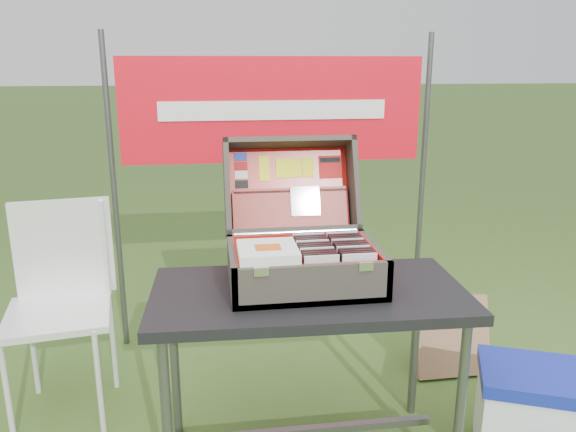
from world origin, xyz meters
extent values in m
cube|color=black|center=(0.00, 0.02, 0.71)|extent=(1.18, 0.62, 0.04)
cylinder|color=#59595B|center=(-0.52, -0.22, 0.34)|extent=(0.04, 0.04, 0.69)
cylinder|color=#59595B|center=(0.52, -0.22, 0.34)|extent=(0.04, 0.04, 0.69)
cylinder|color=#59595B|center=(-0.52, 0.25, 0.34)|extent=(0.04, 0.04, 0.69)
cylinder|color=#59595B|center=(0.52, 0.25, 0.34)|extent=(0.04, 0.04, 0.69)
cube|color=#59595B|center=(0.00, 0.02, 0.12)|extent=(1.01, 0.03, 0.03)
cube|color=#423D34|center=(-0.01, 0.06, 0.74)|extent=(0.56, 0.40, 0.02)
cube|color=#423D34|center=(-0.01, -0.13, 0.80)|extent=(0.56, 0.02, 0.15)
cube|color=#423D34|center=(-0.01, 0.25, 0.80)|extent=(0.56, 0.02, 0.15)
cube|color=#423D34|center=(-0.28, 0.06, 0.80)|extent=(0.02, 0.40, 0.15)
cube|color=#423D34|center=(0.26, 0.06, 0.80)|extent=(0.02, 0.40, 0.15)
cube|color=red|center=(-0.01, 0.06, 0.75)|extent=(0.52, 0.36, 0.01)
cube|color=silver|center=(-0.19, -0.14, 0.87)|extent=(0.05, 0.01, 0.03)
cube|color=silver|center=(0.17, -0.14, 0.87)|extent=(0.05, 0.01, 0.03)
cylinder|color=silver|center=(-0.01, 0.26, 0.88)|extent=(0.50, 0.02, 0.02)
cube|color=#423D34|center=(-0.01, 0.46, 1.01)|extent=(0.56, 0.17, 0.38)
cube|color=#423D34|center=(-0.01, 0.47, 1.21)|extent=(0.56, 0.15, 0.08)
cube|color=#423D34|center=(-0.01, 0.33, 0.86)|extent=(0.56, 0.15, 0.08)
cube|color=#423D34|center=(-0.28, 0.40, 1.04)|extent=(0.02, 0.29, 0.43)
cube|color=#423D34|center=(0.26, 0.40, 1.04)|extent=(0.02, 0.29, 0.43)
cube|color=red|center=(-0.01, 0.45, 1.02)|extent=(0.51, 0.13, 0.33)
cube|color=red|center=(-0.01, -0.12, 0.81)|extent=(0.52, 0.01, 0.13)
cube|color=red|center=(-0.01, 0.23, 0.81)|extent=(0.52, 0.01, 0.13)
cube|color=red|center=(-0.26, 0.06, 0.81)|extent=(0.01, 0.36, 0.13)
cube|color=red|center=(0.25, 0.06, 0.81)|extent=(0.01, 0.36, 0.13)
cube|color=maroon|center=(-0.01, 0.40, 0.94)|extent=(0.50, 0.09, 0.16)
cube|color=maroon|center=(-0.01, 0.42, 1.02)|extent=(0.49, 0.03, 0.03)
cube|color=silver|center=(0.05, 0.39, 0.97)|extent=(0.12, 0.05, 0.12)
cube|color=#1933B2|center=(-0.21, 0.49, 1.15)|extent=(0.05, 0.02, 0.03)
cube|color=#B40908|center=(-0.21, 0.48, 1.12)|extent=(0.05, 0.02, 0.03)
cube|color=white|center=(-0.21, 0.46, 1.08)|extent=(0.05, 0.02, 0.03)
cube|color=black|center=(-0.21, 0.45, 1.04)|extent=(0.05, 0.02, 0.03)
cube|color=yellow|center=(-0.11, 0.47, 1.10)|extent=(0.04, 0.04, 0.10)
cube|color=yellow|center=(-0.01, 0.47, 1.10)|extent=(0.11, 0.03, 0.08)
cube|color=yellow|center=(0.08, 0.47, 1.10)|extent=(0.05, 0.03, 0.08)
cube|color=#B40908|center=(0.18, 0.47, 1.10)|extent=(0.10, 0.04, 0.09)
cube|color=black|center=(0.18, 0.48, 1.13)|extent=(0.09, 0.01, 0.02)
cube|color=silver|center=(0.03, -0.09, 0.83)|extent=(0.12, 0.01, 0.14)
cube|color=black|center=(0.03, -0.07, 0.83)|extent=(0.12, 0.01, 0.14)
cube|color=black|center=(0.03, -0.05, 0.83)|extent=(0.12, 0.01, 0.14)
cube|color=black|center=(0.03, -0.03, 0.83)|extent=(0.12, 0.01, 0.14)
cube|color=silver|center=(0.03, -0.01, 0.83)|extent=(0.12, 0.01, 0.14)
cube|color=black|center=(0.03, 0.02, 0.83)|extent=(0.12, 0.01, 0.14)
cube|color=black|center=(0.03, 0.04, 0.83)|extent=(0.12, 0.01, 0.14)
cube|color=black|center=(0.03, 0.06, 0.83)|extent=(0.12, 0.01, 0.14)
cube|color=silver|center=(0.03, 0.08, 0.83)|extent=(0.12, 0.01, 0.14)
cube|color=black|center=(0.03, 0.10, 0.83)|extent=(0.12, 0.01, 0.14)
cube|color=black|center=(0.03, 0.13, 0.83)|extent=(0.12, 0.01, 0.14)
cube|color=black|center=(0.03, 0.15, 0.83)|extent=(0.12, 0.01, 0.14)
cube|color=silver|center=(0.03, 0.17, 0.83)|extent=(0.12, 0.01, 0.14)
cube|color=silver|center=(0.16, -0.09, 0.83)|extent=(0.12, 0.01, 0.14)
cube|color=black|center=(0.16, -0.07, 0.83)|extent=(0.12, 0.01, 0.14)
cube|color=black|center=(0.16, -0.05, 0.83)|extent=(0.12, 0.01, 0.14)
cube|color=black|center=(0.16, -0.03, 0.83)|extent=(0.12, 0.01, 0.14)
cube|color=silver|center=(0.16, -0.01, 0.83)|extent=(0.12, 0.01, 0.14)
cube|color=black|center=(0.16, 0.02, 0.83)|extent=(0.12, 0.01, 0.14)
cube|color=black|center=(0.16, 0.04, 0.83)|extent=(0.12, 0.01, 0.14)
cube|color=black|center=(0.16, 0.06, 0.83)|extent=(0.12, 0.01, 0.14)
cube|color=silver|center=(0.16, 0.08, 0.83)|extent=(0.12, 0.01, 0.14)
cube|color=black|center=(0.16, 0.10, 0.83)|extent=(0.12, 0.01, 0.14)
cube|color=black|center=(0.16, 0.13, 0.83)|extent=(0.12, 0.01, 0.14)
cube|color=black|center=(0.16, 0.15, 0.83)|extent=(0.12, 0.01, 0.14)
cube|color=silver|center=(0.16, 0.17, 0.83)|extent=(0.12, 0.01, 0.14)
cube|color=white|center=(-0.15, -0.02, 0.88)|extent=(0.21, 0.21, 0.00)
cube|color=white|center=(-0.15, -0.02, 0.89)|extent=(0.21, 0.21, 0.00)
cube|color=white|center=(-0.15, -0.02, 0.89)|extent=(0.21, 0.21, 0.00)
cube|color=white|center=(-0.15, -0.02, 0.90)|extent=(0.21, 0.21, 0.00)
cube|color=white|center=(-0.15, -0.02, 0.90)|extent=(0.21, 0.21, 0.00)
cube|color=white|center=(-0.15, -0.02, 0.91)|extent=(0.21, 0.21, 0.00)
cube|color=white|center=(-0.15, -0.02, 0.91)|extent=(0.21, 0.21, 0.00)
cube|color=#D85919|center=(-0.15, -0.03, 0.91)|extent=(0.09, 0.07, 0.00)
cube|color=white|center=(0.89, -0.12, 0.17)|extent=(0.51, 0.45, 0.34)
cube|color=#142399|center=(0.89, -0.12, 0.36)|extent=(0.54, 0.48, 0.05)
cube|color=silver|center=(-1.02, 0.46, 0.48)|extent=(0.49, 0.49, 0.03)
cube|color=silver|center=(-1.02, 0.67, 0.72)|extent=(0.43, 0.09, 0.45)
cylinder|color=silver|center=(-1.21, 0.28, 0.24)|extent=(0.02, 0.02, 0.48)
cylinder|color=silver|center=(-0.84, 0.28, 0.24)|extent=(0.02, 0.02, 0.48)
cylinder|color=silver|center=(-1.21, 0.65, 0.24)|extent=(0.02, 0.02, 0.48)
cylinder|color=silver|center=(-0.84, 0.65, 0.24)|extent=(0.02, 0.02, 0.48)
cylinder|color=silver|center=(-1.21, 0.67, 0.71)|extent=(0.02, 0.02, 0.45)
cylinder|color=silver|center=(-0.84, 0.67, 0.71)|extent=(0.02, 0.02, 0.45)
cube|color=#A47253|center=(0.84, 0.55, 0.20)|extent=(0.38, 0.18, 0.40)
cylinder|color=#59595B|center=(-0.85, 1.10, 0.85)|extent=(0.03, 0.03, 1.70)
cylinder|color=#59595B|center=(0.85, 1.10, 0.85)|extent=(0.03, 0.03, 1.70)
cube|color=red|center=(0.00, 1.09, 1.30)|extent=(1.60, 0.02, 0.55)
cube|color=white|center=(0.00, 1.08, 1.30)|extent=(1.20, 0.00, 0.10)
camera|label=1|loc=(-0.35, -1.89, 1.54)|focal=35.00mm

